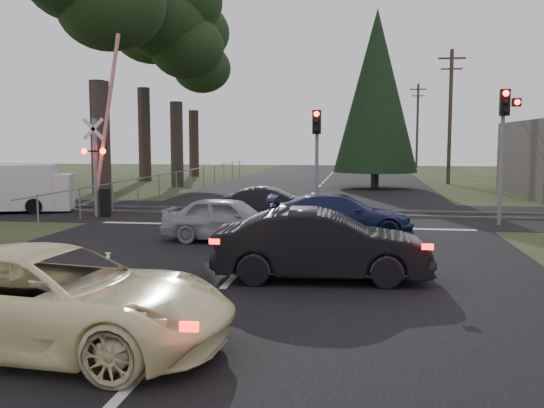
% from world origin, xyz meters
% --- Properties ---
extents(ground, '(120.00, 120.00, 0.00)m').
position_xyz_m(ground, '(0.00, 0.00, 0.00)').
color(ground, '#2B3618').
rests_on(ground, ground).
extents(road, '(14.00, 100.00, 0.01)m').
position_xyz_m(road, '(0.00, 10.00, 0.01)').
color(road, black).
rests_on(road, ground).
extents(rail_corridor, '(120.00, 8.00, 0.01)m').
position_xyz_m(rail_corridor, '(0.00, 12.00, 0.01)').
color(rail_corridor, black).
rests_on(rail_corridor, ground).
extents(stop_line, '(13.00, 0.35, 0.00)m').
position_xyz_m(stop_line, '(0.00, 8.20, 0.01)').
color(stop_line, silver).
rests_on(stop_line, ground).
extents(rail_near, '(120.00, 0.12, 0.10)m').
position_xyz_m(rail_near, '(0.00, 11.20, 0.05)').
color(rail_near, '#59544C').
rests_on(rail_near, ground).
extents(rail_far, '(120.00, 0.12, 0.10)m').
position_xyz_m(rail_far, '(0.00, 12.80, 0.05)').
color(rail_far, '#59544C').
rests_on(rail_far, ground).
extents(crossing_signal, '(1.62, 0.38, 6.96)m').
position_xyz_m(crossing_signal, '(-7.27, 9.79, 2.06)').
color(crossing_signal, slate).
rests_on(crossing_signal, ground).
extents(traffic_signal_right, '(0.68, 0.48, 4.70)m').
position_xyz_m(traffic_signal_right, '(7.55, 9.47, 3.31)').
color(traffic_signal_right, slate).
rests_on(traffic_signal_right, ground).
extents(traffic_signal_center, '(0.32, 0.48, 4.10)m').
position_xyz_m(traffic_signal_center, '(1.00, 10.68, 2.81)').
color(traffic_signal_center, slate).
rests_on(traffic_signal_center, ground).
extents(utility_pole_mid, '(1.80, 0.26, 9.00)m').
position_xyz_m(utility_pole_mid, '(8.50, 30.00, 4.73)').
color(utility_pole_mid, '#4C3D2D').
rests_on(utility_pole_mid, ground).
extents(utility_pole_far, '(1.80, 0.26, 9.00)m').
position_xyz_m(utility_pole_far, '(8.50, 55.00, 4.73)').
color(utility_pole_far, '#4C3D2D').
rests_on(utility_pole_far, ground).
extents(euc_tree_c, '(6.00, 6.00, 13.20)m').
position_xyz_m(euc_tree_c, '(-9.00, 25.00, 9.51)').
color(euc_tree_c, '#473D33').
rests_on(euc_tree_c, ground).
extents(euc_tree_d, '(7.50, 7.50, 16.50)m').
position_xyz_m(euc_tree_d, '(-13.00, 30.00, 11.91)').
color(euc_tree_d, '#473D33').
rests_on(euc_tree_d, ground).
extents(euc_tree_e, '(6.00, 6.00, 13.20)m').
position_xyz_m(euc_tree_e, '(-11.00, 36.00, 9.51)').
color(euc_tree_e, '#473D33').
rests_on(euc_tree_e, ground).
extents(conifer_tree, '(5.20, 5.20, 11.00)m').
position_xyz_m(conifer_tree, '(3.50, 26.00, 5.99)').
color(conifer_tree, '#473D33').
rests_on(conifer_tree, ground).
extents(fence_left, '(0.10, 36.00, 1.20)m').
position_xyz_m(fence_left, '(-7.80, 22.50, 0.00)').
color(fence_left, slate).
rests_on(fence_left, ground).
extents(cream_coupe, '(5.42, 2.79, 1.46)m').
position_xyz_m(cream_coupe, '(-1.60, -4.57, 0.73)').
color(cream_coupe, '#FFF8B6').
rests_on(cream_coupe, ground).
extents(dark_hatchback, '(4.65, 1.92, 1.50)m').
position_xyz_m(dark_hatchback, '(1.90, 0.30, 0.75)').
color(dark_hatchback, black).
rests_on(dark_hatchback, ground).
extents(silver_car, '(4.00, 1.91, 1.32)m').
position_xyz_m(silver_car, '(-1.12, 4.82, 0.66)').
color(silver_car, '#969A9E').
rests_on(silver_car, ground).
extents(blue_sedan, '(4.59, 2.08, 1.30)m').
position_xyz_m(blue_sedan, '(2.08, 6.32, 0.65)').
color(blue_sedan, '#171F45').
rests_on(blue_sedan, ground).
extents(dark_car_far, '(3.69, 1.46, 1.20)m').
position_xyz_m(dark_car_far, '(-0.69, 10.06, 0.60)').
color(dark_car_far, black).
rests_on(dark_car_far, ground).
extents(white_van, '(5.35, 3.36, 1.97)m').
position_xyz_m(white_van, '(-11.65, 10.63, 1.00)').
color(white_van, silver).
rests_on(white_van, ground).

